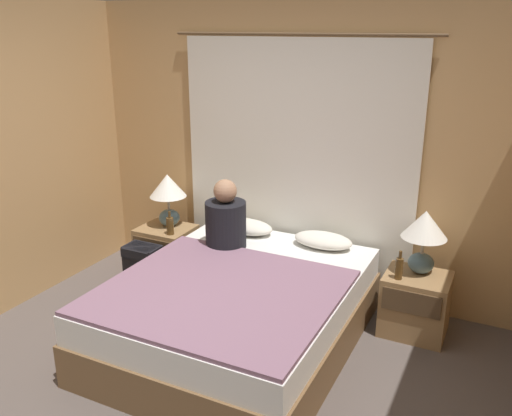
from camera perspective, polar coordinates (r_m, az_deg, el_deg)
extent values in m
plane|color=#564C47|center=(3.67, -8.43, -20.11)|extent=(16.00, 16.00, 0.00)
cube|color=tan|center=(4.71, 4.47, 5.97)|extent=(4.05, 0.06, 2.50)
cube|color=white|center=(4.69, 4.13, 4.01)|extent=(2.09, 0.02, 2.20)
cylinder|color=brown|center=(4.54, 4.48, 17.79)|extent=(2.29, 0.02, 0.02)
cube|color=brown|center=(4.16, -1.90, -12.07)|extent=(1.63, 2.03, 0.32)
cube|color=white|center=(4.03, -1.94, -8.81)|extent=(1.59, 1.99, 0.22)
cube|color=#937047|center=(5.24, -9.34, -4.51)|extent=(0.49, 0.42, 0.48)
cube|color=#4C3823|center=(5.04, -10.83, -4.17)|extent=(0.43, 0.02, 0.17)
cube|color=#937047|center=(4.42, 16.42, -9.67)|extent=(0.49, 0.42, 0.48)
cube|color=#4C3823|center=(4.18, 16.02, -9.59)|extent=(0.43, 0.02, 0.17)
ellipsoid|color=slate|center=(5.17, -9.11, -1.00)|extent=(0.20, 0.20, 0.16)
cylinder|color=#B2A893|center=(5.13, -9.19, 0.52)|extent=(0.02, 0.02, 0.13)
cone|color=white|center=(5.07, -9.29, 2.36)|extent=(0.34, 0.34, 0.21)
ellipsoid|color=slate|center=(4.34, 16.97, -5.56)|extent=(0.20, 0.20, 0.16)
cylinder|color=#B2A893|center=(4.29, 17.15, -3.80)|extent=(0.02, 0.02, 0.13)
cone|color=white|center=(4.23, 17.37, -1.65)|extent=(0.34, 0.34, 0.21)
ellipsoid|color=silver|center=(4.79, -1.05, -1.97)|extent=(0.49, 0.28, 0.12)
ellipsoid|color=silver|center=(4.53, 7.07, -3.39)|extent=(0.49, 0.28, 0.12)
cube|color=slate|center=(3.77, -3.86, -8.78)|extent=(1.57, 1.45, 0.03)
cylinder|color=black|center=(4.47, -3.20, -1.74)|extent=(0.34, 0.34, 0.39)
sphere|color=#A87A5B|center=(4.37, -3.26, 1.80)|extent=(0.19, 0.19, 0.19)
cylinder|color=#513819|center=(4.95, -9.03, -1.88)|extent=(0.07, 0.07, 0.16)
cylinder|color=#513819|center=(4.92, -9.10, -0.70)|extent=(0.02, 0.02, 0.06)
cylinder|color=#513819|center=(4.19, 14.83, -6.19)|extent=(0.06, 0.06, 0.17)
cylinder|color=#513819|center=(4.15, 14.96, -4.78)|extent=(0.02, 0.02, 0.06)
cube|color=black|center=(4.97, -11.74, -6.28)|extent=(0.31, 0.20, 0.44)
cube|color=black|center=(4.88, -12.02, -4.46)|extent=(0.28, 0.21, 0.08)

